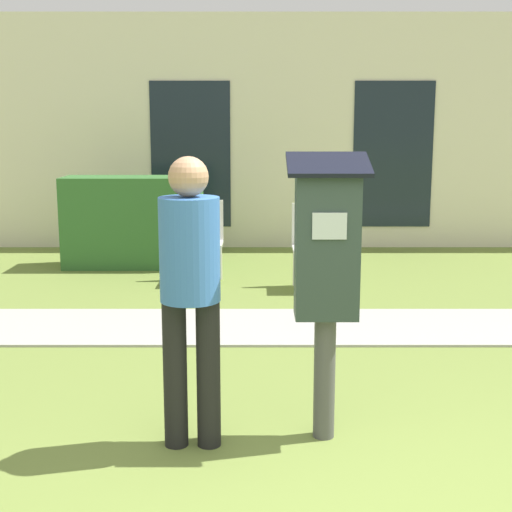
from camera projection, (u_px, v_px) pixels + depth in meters
name	position (u px, v px, depth m)	size (l,w,h in m)	color
sidewalk	(310.00, 326.00, 6.16)	(12.00, 1.10, 0.02)	#A3A099
building_facade	(288.00, 133.00, 9.92)	(10.00, 0.26, 3.20)	beige
parking_meter	(323.00, 260.00, 3.85)	(0.44, 0.31, 1.59)	#4C4C4C
person_standing	(187.00, 280.00, 3.75)	(0.32, 0.32, 1.58)	black
outdoor_chair_left	(200.00, 235.00, 7.85)	(0.44, 0.44, 0.90)	silver
outdoor_chair_middle	(310.00, 239.00, 7.56)	(0.44, 0.44, 0.90)	silver
hedge_row	(130.00, 222.00, 8.68)	(1.67, 0.60, 1.10)	#33662D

